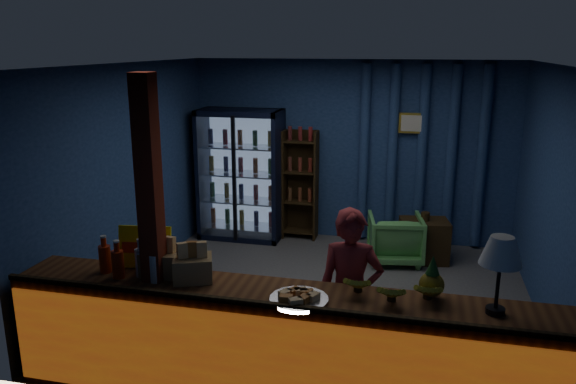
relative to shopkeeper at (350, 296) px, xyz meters
name	(u,v)px	position (x,y,z in m)	size (l,w,h in m)	color
ground	(322,300)	(-0.48, 1.42, -0.75)	(4.60, 4.60, 0.00)	#515154
room_walls	(324,164)	(-0.48, 1.42, 0.82)	(4.60, 4.60, 4.60)	navy
counter	(280,348)	(-0.48, -0.49, -0.27)	(4.40, 0.57, 0.99)	brown
support_post	(153,238)	(-1.53, -0.48, 0.55)	(0.16, 0.16, 2.60)	maroon
beverage_cooler	(242,175)	(-2.03, 3.34, 0.18)	(1.20, 0.62, 1.90)	black
bottle_shelf	(301,185)	(-1.18, 3.48, 0.04)	(0.50, 0.28, 1.60)	#332310
curtain_folds	(421,155)	(0.52, 3.56, 0.55)	(1.74, 0.14, 2.50)	navy
framed_picture	(412,123)	(0.37, 3.52, 1.00)	(0.36, 0.04, 0.28)	gold
shopkeeper	(350,296)	(0.00, 0.00, 0.00)	(0.55, 0.36, 1.50)	maroon
green_chair	(395,239)	(0.25, 2.79, -0.43)	(0.68, 0.70, 0.64)	#58AC56
side_table	(424,240)	(0.61, 2.90, -0.47)	(0.69, 0.55, 0.67)	#332310
yellow_sign	(145,247)	(-1.72, -0.26, 0.38)	(0.46, 0.15, 0.36)	#F8F50D
soda_bottles	(130,262)	(-1.75, -0.48, 0.33)	(0.60, 0.18, 0.32)	red
snack_box_left	(162,261)	(-1.52, -0.37, 0.32)	(0.33, 0.28, 0.33)	tan
snack_box_centre	(193,267)	(-1.22, -0.42, 0.31)	(0.38, 0.35, 0.33)	tan
pastry_tray	(299,298)	(-0.31, -0.59, 0.22)	(0.44, 0.44, 0.07)	silver
banana_bunches	(392,289)	(0.36, -0.40, 0.28)	(0.75, 0.29, 0.16)	gold
table_lamp	(501,254)	(1.09, -0.46, 0.65)	(0.29, 0.29, 0.58)	black
pineapple	(432,281)	(0.65, -0.30, 0.33)	(0.19, 0.19, 0.32)	olive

